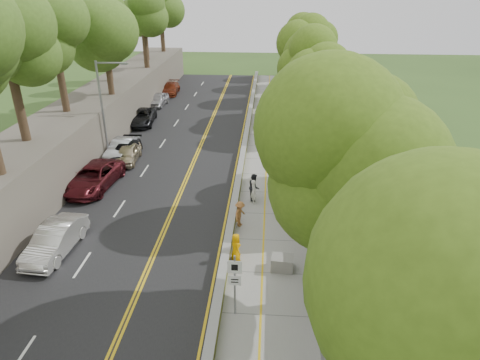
# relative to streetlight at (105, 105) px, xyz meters

# --- Properties ---
(ground) EXTENTS (140.00, 140.00, 0.00)m
(ground) POSITION_rel_streetlight_xyz_m (10.46, -14.00, -4.64)
(ground) COLOR #33511E
(ground) RESTS_ON ground
(road) EXTENTS (11.20, 66.00, 0.04)m
(road) POSITION_rel_streetlight_xyz_m (5.06, 1.00, -4.62)
(road) COLOR black
(road) RESTS_ON ground
(sidewalk) EXTENTS (4.20, 66.00, 0.05)m
(sidewalk) POSITION_rel_streetlight_xyz_m (13.01, 1.00, -4.61)
(sidewalk) COLOR gray
(sidewalk) RESTS_ON ground
(jersey_barrier) EXTENTS (0.42, 66.00, 0.60)m
(jersey_barrier) POSITION_rel_streetlight_xyz_m (10.71, 1.00, -4.34)
(jersey_barrier) COLOR yellow
(jersey_barrier) RESTS_ON ground
(rock_embankment) EXTENTS (5.00, 66.00, 4.00)m
(rock_embankment) POSITION_rel_streetlight_xyz_m (-3.04, 1.00, -2.64)
(rock_embankment) COLOR #595147
(rock_embankment) RESTS_ON ground
(chainlink_fence) EXTENTS (0.04, 66.00, 2.00)m
(chainlink_fence) POSITION_rel_streetlight_xyz_m (15.11, 1.00, -3.64)
(chainlink_fence) COLOR slate
(chainlink_fence) RESTS_ON ground
(trees_embankment) EXTENTS (6.40, 66.00, 13.00)m
(trees_embankment) POSITION_rel_streetlight_xyz_m (-2.54, 1.00, 5.86)
(trees_embankment) COLOR #507825
(trees_embankment) RESTS_ON rock_embankment
(trees_fenceside) EXTENTS (7.00, 66.00, 14.00)m
(trees_fenceside) POSITION_rel_streetlight_xyz_m (17.46, 1.00, 2.36)
(trees_fenceside) COLOR #55791D
(trees_fenceside) RESTS_ON ground
(streetlight) EXTENTS (2.52, 0.22, 8.00)m
(streetlight) POSITION_rel_streetlight_xyz_m (0.00, 0.00, 0.00)
(streetlight) COLOR gray
(streetlight) RESTS_ON ground
(signpost) EXTENTS (0.62, 0.09, 3.10)m
(signpost) POSITION_rel_streetlight_xyz_m (11.51, -17.02, -2.68)
(signpost) COLOR gray
(signpost) RESTS_ON sidewalk
(construction_barrel) EXTENTS (0.52, 0.52, 0.85)m
(construction_barrel) POSITION_rel_streetlight_xyz_m (13.46, 2.00, -4.16)
(construction_barrel) COLOR orange
(construction_barrel) RESTS_ON sidewalk
(concrete_block) EXTENTS (1.18, 0.93, 0.74)m
(concrete_block) POSITION_rel_streetlight_xyz_m (13.66, -13.64, -4.22)
(concrete_block) COLOR slate
(concrete_block) RESTS_ON sidewalk
(car_1) EXTENTS (1.95, 4.87, 1.57)m
(car_1) POSITION_rel_streetlight_xyz_m (1.46, -12.96, -3.81)
(car_1) COLOR silver
(car_1) RESTS_ON road
(car_2) EXTENTS (3.16, 5.94, 1.59)m
(car_2) POSITION_rel_streetlight_xyz_m (0.54, -5.11, -3.81)
(car_2) COLOR maroon
(car_2) RESTS_ON road
(car_3) EXTENTS (1.99, 4.68, 1.35)m
(car_3) POSITION_rel_streetlight_xyz_m (1.13, 0.30, -3.93)
(car_3) COLOR black
(car_3) RESTS_ON road
(car_4) EXTENTS (1.86, 4.11, 1.37)m
(car_4) POSITION_rel_streetlight_xyz_m (1.46, -0.25, -3.91)
(car_4) COLOR tan
(car_4) RESTS_ON road
(car_5) EXTENTS (1.90, 4.56, 1.46)m
(car_5) POSITION_rel_streetlight_xyz_m (0.67, 0.73, -3.87)
(car_5) COLOR silver
(car_5) RESTS_ON road
(car_6) EXTENTS (2.98, 5.53, 1.48)m
(car_6) POSITION_rel_streetlight_xyz_m (-0.14, 9.44, -3.86)
(car_6) COLOR black
(car_6) RESTS_ON road
(car_7) EXTENTS (2.17, 4.88, 1.39)m
(car_7) POSITION_rel_streetlight_xyz_m (0.10, 21.86, -3.91)
(car_7) COLOR maroon
(car_7) RESTS_ON road
(car_8) EXTENTS (1.97, 4.24, 1.41)m
(car_8) POSITION_rel_streetlight_xyz_m (-0.14, 16.41, -3.90)
(car_8) COLOR silver
(car_8) RESTS_ON road
(painter_0) EXTENTS (0.76, 0.90, 1.57)m
(painter_0) POSITION_rel_streetlight_xyz_m (11.23, -13.00, -3.81)
(painter_0) COLOR #E09500
(painter_0) RESTS_ON sidewalk
(painter_1) EXTENTS (0.54, 0.68, 1.65)m
(painter_1) POSITION_rel_streetlight_xyz_m (11.91, -6.58, -3.76)
(painter_1) COLOR silver
(painter_1) RESTS_ON sidewalk
(painter_2) EXTENTS (0.76, 0.95, 1.85)m
(painter_2) POSITION_rel_streetlight_xyz_m (11.91, -6.10, -3.66)
(painter_2) COLOR black
(painter_2) RESTS_ON sidewalk
(painter_3) EXTENTS (0.95, 1.19, 1.61)m
(painter_3) POSITION_rel_streetlight_xyz_m (11.21, -9.54, -3.79)
(painter_3) COLOR #9F622F
(painter_3) RESTS_ON sidewalk
(person_far) EXTENTS (1.10, 0.75, 1.73)m
(person_far) POSITION_rel_streetlight_xyz_m (13.87, 7.43, -3.73)
(person_far) COLOR black
(person_far) RESTS_ON sidewalk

